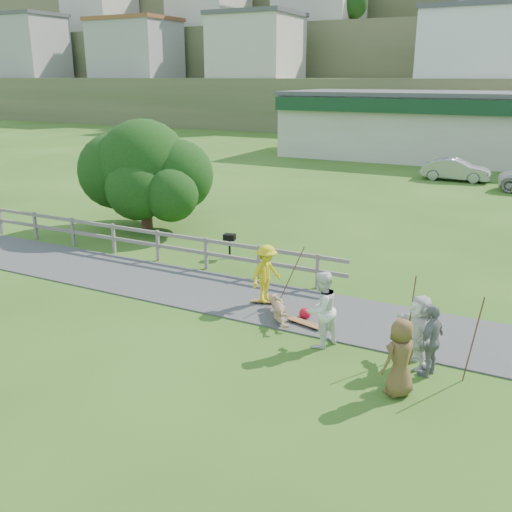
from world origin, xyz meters
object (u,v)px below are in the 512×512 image
object	(u,v)px
tree	(145,187)
bbq	(230,246)
spectator_c	(400,358)
spectator_d	(419,331)
spectator_b	(431,340)
spectator_a	(321,309)
car_silver	(456,170)
skater_rider	(266,277)
skater_fallen	(279,309)

from	to	relation	value
tree	bbq	size ratio (longest dim) A/B	6.91
spectator_c	spectator_d	distance (m)	1.41
spectator_d	tree	distance (m)	14.71
spectator_b	spectator_a	bearing A→B (deg)	-80.20
bbq	spectator_b	bearing A→B (deg)	-46.21
spectator_d	car_silver	world-z (taller)	spectator_d
car_silver	bbq	world-z (taller)	car_silver
spectator_d	bbq	distance (m)	9.18
spectator_b	spectator_d	size ratio (longest dim) A/B	0.97
skater_rider	tree	size ratio (longest dim) A/B	0.27
bbq	spectator_c	bearing A→B (deg)	-52.83
spectator_b	spectator_d	bearing A→B (deg)	-116.90
skater_fallen	spectator_a	size ratio (longest dim) A/B	0.89
car_silver	tree	bearing A→B (deg)	152.12
spectator_a	tree	bearing A→B (deg)	-102.03
spectator_c	car_silver	world-z (taller)	spectator_c
skater_fallen	tree	world-z (taller)	tree
spectator_d	car_silver	xyz separation A→B (m)	(-3.14, 25.23, -0.17)
spectator_b	bbq	bearing A→B (deg)	-108.35
spectator_c	tree	bearing A→B (deg)	-92.44
spectator_a	tree	world-z (taller)	tree
spectator_a	tree	xyz separation A→B (m)	(-10.64, 7.03, 0.87)
skater_fallen	spectator_a	distance (m)	1.91
spectator_c	bbq	xyz separation A→B (m)	(-7.64, 6.39, -0.39)
spectator_c	skater_rider	bearing A→B (deg)	-93.47
spectator_c	spectator_b	bearing A→B (deg)	-168.94
tree	bbq	xyz separation A→B (m)	(5.22, -1.99, -1.37)
car_silver	spectator_d	bearing A→B (deg)	-172.61
spectator_a	spectator_c	xyz separation A→B (m)	(2.22, -1.35, -0.11)
spectator_a	spectator_b	distance (m)	2.63
spectator_a	spectator_d	xyz separation A→B (m)	(2.28, 0.06, -0.10)
spectator_b	spectator_c	distance (m)	1.18
spectator_a	spectator_b	world-z (taller)	spectator_a
skater_rider	spectator_c	xyz separation A→B (m)	(4.53, -3.07, -0.01)
tree	bbq	distance (m)	5.75
car_silver	spectator_c	bearing A→B (deg)	-173.11
skater_rider	bbq	distance (m)	4.56
skater_fallen	spectator_d	world-z (taller)	spectator_d
spectator_a	spectator_c	distance (m)	2.60
skater_fallen	bbq	size ratio (longest dim) A/B	1.90
bbq	skater_rider	bearing A→B (deg)	-59.81
spectator_a	bbq	size ratio (longest dim) A/B	2.14
skater_fallen	tree	xyz separation A→B (m)	(-9.10, 6.09, 1.51)
spectator_c	bbq	distance (m)	9.97
spectator_c	tree	xyz separation A→B (m)	(-12.86, 8.38, 0.98)
spectator_a	spectator_b	size ratio (longest dim) A/B	1.15
skater_rider	tree	distance (m)	9.92
skater_rider	car_silver	distance (m)	23.62
spectator_d	bbq	xyz separation A→B (m)	(-7.70, 4.98, -0.40)
skater_rider	bbq	xyz separation A→B (m)	(-3.10, 3.32, -0.39)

